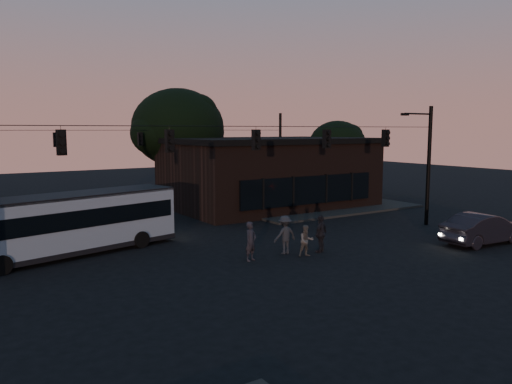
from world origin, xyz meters
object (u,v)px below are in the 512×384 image
car (483,229)px  pedestrian_c (321,234)px  building (269,172)px  pedestrian_b (306,241)px  bus (71,221)px  pedestrian_d (285,235)px  pedestrian_a (251,241)px

car → pedestrian_c: (-8.45, 3.30, 0.12)m
building → pedestrian_b: 16.04m
bus → pedestrian_d: 10.37m
building → pedestrian_b: (-7.48, -14.05, -1.94)m
building → pedestrian_d: building is taller
pedestrian_b → bus: bearing=159.5°
car → pedestrian_b: 10.03m
bus → pedestrian_b: 11.38m
pedestrian_b → pedestrian_d: pedestrian_d is taller
pedestrian_a → pedestrian_c: pedestrian_c is taller
building → pedestrian_c: building is taller
car → bus: bearing=67.5°
bus → car: bearing=-39.9°
bus → pedestrian_c: (10.43, -6.21, -0.73)m
bus → pedestrian_a: bearing=-53.5°
building → bus: bearing=-155.6°
car → pedestrian_d: size_ratio=2.64×
building → pedestrian_d: 15.43m
pedestrian_c → pedestrian_b: bearing=-12.9°
bus → pedestrian_a: bus is taller
bus → pedestrian_d: (8.80, -5.45, -0.73)m
building → pedestrian_b: building is taller
pedestrian_a → pedestrian_b: bearing=-38.5°
bus → pedestrian_b: size_ratio=7.11×
car → pedestrian_d: 10.87m
building → pedestrian_a: 16.80m
pedestrian_c → pedestrian_d: size_ratio=0.99×
pedestrian_c → pedestrian_d: 1.81m
bus → car: 21.16m
pedestrian_a → pedestrian_d: 2.13m
car → pedestrian_a: pedestrian_a is taller
building → pedestrian_c: bearing=-114.8°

